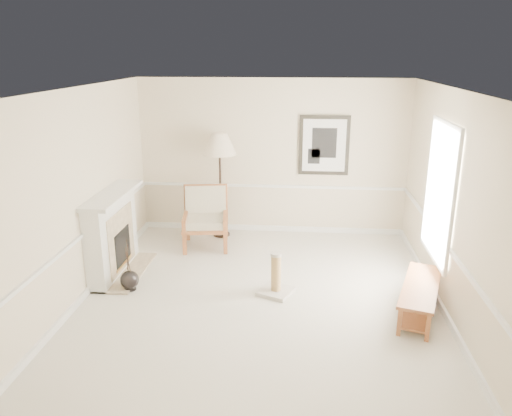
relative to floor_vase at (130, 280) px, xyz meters
The scene contains 8 objects.
ground 1.93m from the floor_vase, ahead, with size 5.50×5.50×0.00m, color silver.
room 2.68m from the floor_vase, ahead, with size 5.04×5.54×2.92m.
fireplace 0.86m from the floor_vase, 126.44° to the left, with size 0.64×1.64×1.31m.
floor_vase is the anchor object (origin of this frame).
armchair 2.09m from the floor_vase, 67.46° to the left, with size 0.90×0.95×1.05m.
floor_lamp 3.00m from the floor_vase, 67.46° to the left, with size 0.68×0.68×1.95m.
bench 4.09m from the floor_vase, ahead, with size 0.86×1.52×0.42m.
scratching_post 2.14m from the floor_vase, ahead, with size 0.58×0.58×0.63m.
Camera 1 is at (0.52, -6.41, 3.36)m, focal length 35.00 mm.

